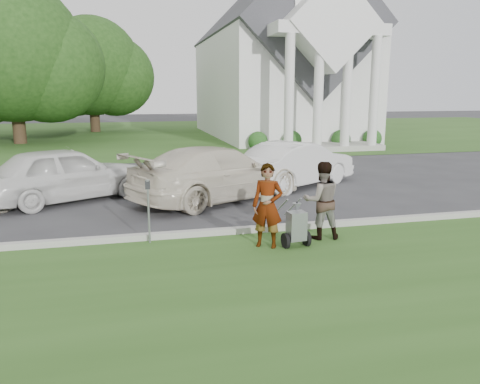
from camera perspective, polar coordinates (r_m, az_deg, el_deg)
name	(u,v)px	position (r m, az deg, el deg)	size (l,w,h in m)	color
ground	(208,244)	(9.95, -3.91, -6.33)	(120.00, 120.00, 0.00)	#333335
grass_strip	(242,306)	(7.22, 0.23, -13.67)	(80.00, 7.00, 0.01)	#2C501B
church_lawn	(148,134)	(36.48, -11.13, 6.96)	(80.00, 30.00, 0.01)	#2C501B
curb	(204,233)	(10.44, -4.43, -5.01)	(80.00, 0.18, 0.15)	#9E9E93
church	(278,51)	(34.21, 4.67, 16.77)	(9.19, 19.00, 24.10)	white
tree_left	(12,58)	(32.02, -26.04, 14.46)	(10.63, 8.40, 9.71)	#332316
tree_back	(92,71)	(39.41, -17.64, 13.88)	(9.61, 7.60, 8.89)	#332316
striping_cart	(296,227)	(9.68, 6.86, -4.22)	(0.58, 1.12, 1.01)	black
person_left	(267,206)	(9.51, 3.36, -1.77)	(0.63, 0.41, 1.73)	#999999
person_right	(321,201)	(10.21, 9.90, -1.09)	(0.82, 0.64, 1.68)	#999999
parking_meter_near	(148,204)	(9.91, -11.12, -1.42)	(0.10, 0.09, 1.37)	gray
car_b	(66,174)	(14.53, -20.44, 2.10)	(1.91, 4.74, 1.61)	silver
car_c	(217,173)	(13.79, -2.77, 2.30)	(2.23, 5.48, 1.59)	beige
car_d	(297,164)	(15.95, 6.93, 3.44)	(1.61, 4.61, 1.52)	silver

